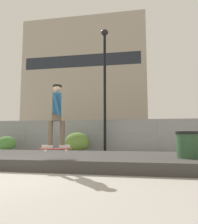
% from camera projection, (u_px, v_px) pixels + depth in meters
% --- Properties ---
extents(ground_plane, '(120.00, 120.00, 0.00)m').
position_uv_depth(ground_plane, '(4.00, 177.00, 4.68)').
color(ground_plane, '#9E998E').
extents(gravel_berm, '(17.60, 3.37, 0.31)m').
position_uv_depth(gravel_berm, '(47.00, 159.00, 6.96)').
color(gravel_berm, '#3D3A38').
rests_on(gravel_berm, ground_plane).
extents(skateboard, '(0.82, 0.46, 0.07)m').
position_uv_depth(skateboard, '(56.00, 149.00, 5.48)').
color(skateboard, '#B22D2D').
extents(skater, '(0.71, 0.62, 1.70)m').
position_uv_depth(skater, '(57.00, 112.00, 5.58)').
color(skater, '#B2ADA8').
rests_on(skater, skateboard).
extents(chain_fence, '(25.12, 0.06, 1.85)m').
position_uv_depth(chain_fence, '(88.00, 135.00, 12.82)').
color(chain_fence, gray).
rests_on(chain_fence, ground_plane).
extents(street_lamp, '(0.44, 0.44, 7.26)m').
position_uv_depth(street_lamp, '(105.00, 75.00, 12.47)').
color(street_lamp, black).
rests_on(street_lamp, ground_plane).
extents(parked_car_near, '(4.56, 2.27, 1.66)m').
position_uv_depth(parked_car_near, '(57.00, 136.00, 16.80)').
color(parked_car_near, '#B7BABF').
rests_on(parked_car_near, ground_plane).
extents(parked_car_mid, '(4.45, 2.05, 1.66)m').
position_uv_depth(parked_car_mid, '(135.00, 136.00, 15.66)').
color(parked_car_mid, '#566B4C').
rests_on(parked_car_mid, ground_plane).
extents(library_building, '(25.81, 11.70, 25.36)m').
position_uv_depth(library_building, '(87.00, 83.00, 47.81)').
color(library_building, '#9E9384').
rests_on(library_building, ground_plane).
extents(shrub_left, '(1.11, 0.91, 0.86)m').
position_uv_depth(shrub_left, '(6.00, 143.00, 12.47)').
color(shrub_left, '#477F38').
rests_on(shrub_left, ground_plane).
extents(shrub_center, '(1.38, 1.13, 1.07)m').
position_uv_depth(shrub_center, '(77.00, 142.00, 11.88)').
color(shrub_center, '#567A33').
rests_on(shrub_center, ground_plane).
extents(trash_bin, '(0.59, 0.59, 1.03)m').
position_uv_depth(trash_bin, '(187.00, 150.00, 5.73)').
color(trash_bin, '#2D5133').
rests_on(trash_bin, ground_plane).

